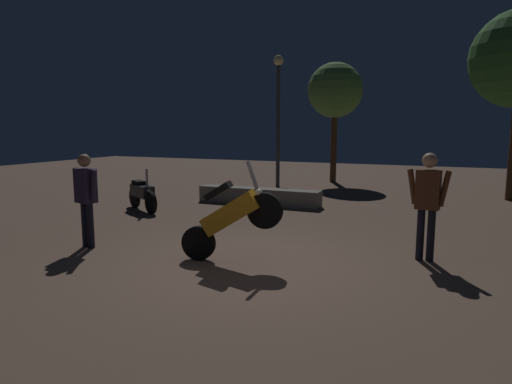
% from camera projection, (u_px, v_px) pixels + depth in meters
% --- Properties ---
extents(ground_plane, '(40.00, 40.00, 0.00)m').
position_uv_depth(ground_plane, '(247.00, 263.00, 7.00)').
color(ground_plane, brown).
extents(motorcycle_orange_foreground, '(1.65, 0.46, 1.63)m').
position_uv_depth(motorcycle_orange_foreground, '(231.00, 216.00, 6.96)').
color(motorcycle_orange_foreground, black).
rests_on(motorcycle_orange_foreground, ground_plane).
extents(motorcycle_black_parked_left, '(1.48, 0.93, 1.11)m').
position_uv_depth(motorcycle_black_parked_left, '(142.00, 194.00, 11.40)').
color(motorcycle_black_parked_left, black).
rests_on(motorcycle_black_parked_left, ground_plane).
extents(person_rider_beside, '(0.67, 0.28, 1.74)m').
position_uv_depth(person_rider_beside, '(428.00, 197.00, 7.01)').
color(person_rider_beside, black).
rests_on(person_rider_beside, ground_plane).
extents(person_bystander_far, '(0.67, 0.31, 1.67)m').
position_uv_depth(person_bystander_far, '(86.00, 192.00, 7.81)').
color(person_bystander_far, black).
rests_on(person_bystander_far, ground_plane).
extents(streetlamp_near, '(0.36, 0.36, 4.64)m').
position_uv_depth(streetlamp_near, '(278.00, 103.00, 15.73)').
color(streetlamp_near, '#38383D').
rests_on(streetlamp_near, ground_plane).
extents(tree_center_bg, '(2.11, 2.11, 4.60)m').
position_uv_depth(tree_center_bg, '(335.00, 91.00, 16.97)').
color(tree_center_bg, '#4C331E').
rests_on(tree_center_bg, ground_plane).
extents(planter_wall_low, '(3.53, 0.50, 0.45)m').
position_uv_depth(planter_wall_low, '(259.00, 196.00, 12.38)').
color(planter_wall_low, gray).
rests_on(planter_wall_low, ground_plane).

